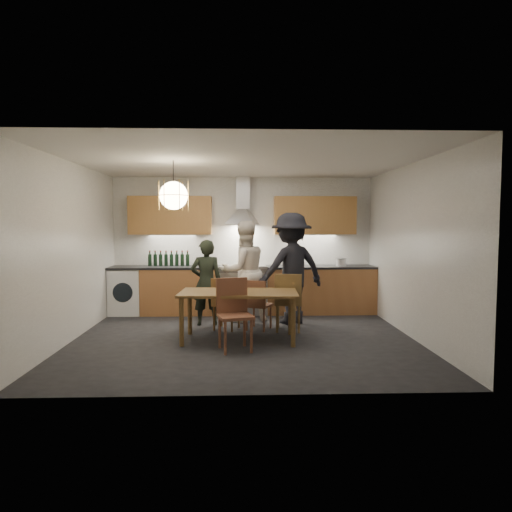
{
  "coord_description": "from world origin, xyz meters",
  "views": [
    {
      "loc": [
        -0.05,
        -6.66,
        1.69
      ],
      "look_at": [
        0.19,
        0.4,
        1.2
      ],
      "focal_mm": 32.0,
      "sensor_mm": 36.0,
      "label": 1
    }
  ],
  "objects_px": {
    "chair_front": "(234,309)",
    "wine_bottles": "(169,258)",
    "person_left": "(206,282)",
    "person_mid": "(244,271)",
    "mixing_bowl": "(295,264)",
    "dining_table": "(239,297)",
    "person_right": "(291,268)",
    "chair_back_left": "(225,300)",
    "stock_pot": "(341,262)"
  },
  "relations": [
    {
      "from": "chair_front",
      "to": "mixing_bowl",
      "type": "distance_m",
      "value": 2.73
    },
    {
      "from": "dining_table",
      "to": "person_right",
      "type": "xyz_separation_m",
      "value": [
        0.89,
        1.14,
        0.31
      ]
    },
    {
      "from": "chair_front",
      "to": "wine_bottles",
      "type": "relative_size",
      "value": 1.23
    },
    {
      "from": "person_left",
      "to": "person_right",
      "type": "xyz_separation_m",
      "value": [
        1.44,
        0.09,
        0.22
      ]
    },
    {
      "from": "person_mid",
      "to": "person_left",
      "type": "bearing_deg",
      "value": 0.51
    },
    {
      "from": "person_right",
      "to": "chair_front",
      "type": "bearing_deg",
      "value": 36.08
    },
    {
      "from": "chair_front",
      "to": "wine_bottles",
      "type": "bearing_deg",
      "value": 101.75
    },
    {
      "from": "stock_pot",
      "to": "chair_back_left",
      "type": "bearing_deg",
      "value": -147.9
    },
    {
      "from": "chair_back_left",
      "to": "person_left",
      "type": "distance_m",
      "value": 0.57
    },
    {
      "from": "dining_table",
      "to": "stock_pot",
      "type": "xyz_separation_m",
      "value": [
        1.95,
        2.01,
        0.34
      ]
    },
    {
      "from": "person_mid",
      "to": "stock_pot",
      "type": "xyz_separation_m",
      "value": [
        1.86,
        0.69,
        0.09
      ]
    },
    {
      "from": "chair_front",
      "to": "dining_table",
      "type": "bearing_deg",
      "value": 67.26
    },
    {
      "from": "person_left",
      "to": "dining_table",
      "type": "bearing_deg",
      "value": 112.52
    },
    {
      "from": "person_mid",
      "to": "mixing_bowl",
      "type": "height_order",
      "value": "person_mid"
    },
    {
      "from": "chair_back_left",
      "to": "person_mid",
      "type": "xyz_separation_m",
      "value": [
        0.31,
        0.67,
        0.4
      ]
    },
    {
      "from": "dining_table",
      "to": "person_right",
      "type": "height_order",
      "value": "person_right"
    },
    {
      "from": "person_mid",
      "to": "mixing_bowl",
      "type": "bearing_deg",
      "value": -167.59
    },
    {
      "from": "person_left",
      "to": "person_mid",
      "type": "bearing_deg",
      "value": -161.98
    },
    {
      "from": "person_right",
      "to": "dining_table",
      "type": "bearing_deg",
      "value": 29.06
    },
    {
      "from": "wine_bottles",
      "to": "chair_back_left",
      "type": "bearing_deg",
      "value": -53.26
    },
    {
      "from": "person_right",
      "to": "wine_bottles",
      "type": "distance_m",
      "value": 2.44
    },
    {
      "from": "person_left",
      "to": "person_right",
      "type": "bearing_deg",
      "value": 178.66
    },
    {
      "from": "dining_table",
      "to": "wine_bottles",
      "type": "bearing_deg",
      "value": 125.16
    },
    {
      "from": "dining_table",
      "to": "wine_bottles",
      "type": "relative_size",
      "value": 2.22
    },
    {
      "from": "person_mid",
      "to": "stock_pot",
      "type": "bearing_deg",
      "value": 177.97
    },
    {
      "from": "chair_front",
      "to": "person_left",
      "type": "distance_m",
      "value": 1.59
    },
    {
      "from": "mixing_bowl",
      "to": "wine_bottles",
      "type": "relative_size",
      "value": 0.43
    },
    {
      "from": "person_right",
      "to": "stock_pot",
      "type": "xyz_separation_m",
      "value": [
        1.05,
        0.87,
        0.03
      ]
    },
    {
      "from": "wine_bottles",
      "to": "person_mid",
      "type": "bearing_deg",
      "value": -29.91
    },
    {
      "from": "chair_back_left",
      "to": "stock_pot",
      "type": "relative_size",
      "value": 4.24
    },
    {
      "from": "dining_table",
      "to": "stock_pot",
      "type": "distance_m",
      "value": 2.82
    },
    {
      "from": "mixing_bowl",
      "to": "chair_front",
      "type": "bearing_deg",
      "value": -114.72
    },
    {
      "from": "stock_pot",
      "to": "wine_bottles",
      "type": "xyz_separation_m",
      "value": [
        -3.28,
        0.13,
        0.07
      ]
    },
    {
      "from": "chair_back_left",
      "to": "mixing_bowl",
      "type": "distance_m",
      "value": 1.92
    },
    {
      "from": "stock_pot",
      "to": "person_left",
      "type": "bearing_deg",
      "value": -158.94
    },
    {
      "from": "dining_table",
      "to": "chair_front",
      "type": "bearing_deg",
      "value": -95.27
    },
    {
      "from": "stock_pot",
      "to": "wine_bottles",
      "type": "height_order",
      "value": "wine_bottles"
    },
    {
      "from": "person_mid",
      "to": "wine_bottles",
      "type": "bearing_deg",
      "value": -52.35
    },
    {
      "from": "person_left",
      "to": "mixing_bowl",
      "type": "distance_m",
      "value": 1.88
    },
    {
      "from": "chair_back_left",
      "to": "person_left",
      "type": "relative_size",
      "value": 0.58
    },
    {
      "from": "person_right",
      "to": "wine_bottles",
      "type": "bearing_deg",
      "value": -46.99
    },
    {
      "from": "person_mid",
      "to": "stock_pot",
      "type": "relative_size",
      "value": 8.89
    },
    {
      "from": "chair_back_left",
      "to": "person_right",
      "type": "bearing_deg",
      "value": -135.33
    },
    {
      "from": "person_left",
      "to": "person_mid",
      "type": "distance_m",
      "value": 0.7
    },
    {
      "from": "dining_table",
      "to": "wine_bottles",
      "type": "distance_m",
      "value": 2.55
    },
    {
      "from": "person_right",
      "to": "mixing_bowl",
      "type": "height_order",
      "value": "person_right"
    },
    {
      "from": "mixing_bowl",
      "to": "wine_bottles",
      "type": "height_order",
      "value": "wine_bottles"
    },
    {
      "from": "person_mid",
      "to": "person_right",
      "type": "distance_m",
      "value": 0.83
    },
    {
      "from": "person_mid",
      "to": "wine_bottles",
      "type": "xyz_separation_m",
      "value": [
        -1.42,
        0.82,
        0.17
      ]
    },
    {
      "from": "mixing_bowl",
      "to": "wine_bottles",
      "type": "xyz_separation_m",
      "value": [
        -2.4,
        0.14,
        0.1
      ]
    }
  ]
}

